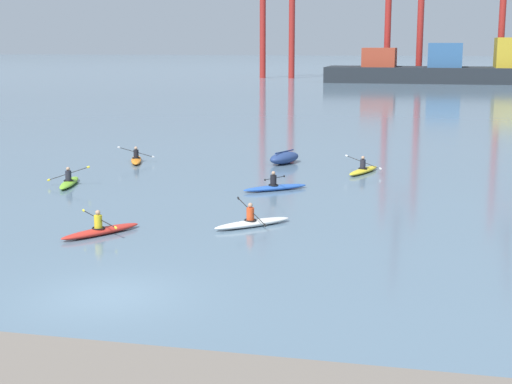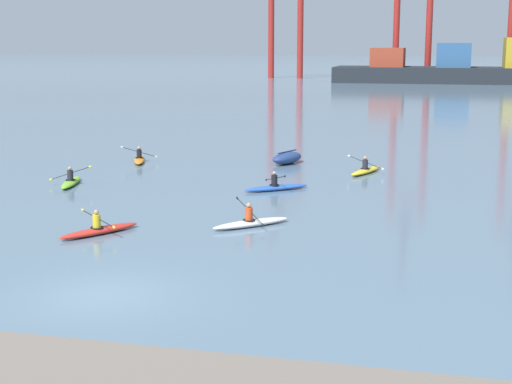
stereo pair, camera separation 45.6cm
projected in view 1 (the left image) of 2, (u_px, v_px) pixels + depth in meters
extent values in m
plane|color=slate|center=(109.00, 296.00, 22.00)|extent=(800.00, 800.00, 0.00)
cube|color=#1E2328|center=(444.00, 75.00, 137.04)|extent=(41.45, 11.22, 2.73)
cube|color=#993823|center=(380.00, 57.00, 138.97)|extent=(5.80, 7.85, 3.34)
cube|color=#2D5684|center=(445.00, 55.00, 136.38)|extent=(5.80, 7.85, 4.21)
cylinder|color=maroon|center=(263.00, 18.00, 153.18)|extent=(1.20, 1.20, 23.34)
cylinder|color=maroon|center=(292.00, 18.00, 151.89)|extent=(1.20, 1.20, 23.34)
cylinder|color=maroon|center=(388.00, 8.00, 144.49)|extent=(1.20, 1.20, 26.81)
cylinder|color=maroon|center=(421.00, 7.00, 143.17)|extent=(1.20, 1.20, 26.81)
cylinder|color=maroon|center=(503.00, 3.00, 140.20)|extent=(1.20, 1.20, 28.15)
ellipsoid|color=navy|center=(284.00, 158.00, 45.79)|extent=(1.99, 2.82, 0.70)
cube|color=navy|center=(284.00, 152.00, 45.71)|extent=(0.78, 1.83, 0.06)
ellipsoid|color=silver|center=(252.00, 223.00, 30.23)|extent=(2.83, 2.83, 0.26)
torus|color=black|center=(250.00, 220.00, 30.16)|extent=(0.69, 0.69, 0.05)
cylinder|color=#DB471E|center=(250.00, 214.00, 30.11)|extent=(0.30, 0.30, 0.50)
sphere|color=tan|center=(250.00, 205.00, 30.04)|extent=(0.19, 0.19, 0.19)
cylinder|color=black|center=(251.00, 211.00, 30.12)|extent=(1.43, 1.43, 0.74)
ellipsoid|color=black|center=(238.00, 198.00, 30.87)|extent=(0.17, 0.17, 0.16)
ellipsoid|color=black|center=(265.00, 225.00, 29.36)|extent=(0.17, 0.17, 0.16)
ellipsoid|color=red|center=(101.00, 231.00, 28.96)|extent=(2.30, 3.20, 0.26)
torus|color=black|center=(98.00, 228.00, 28.86)|extent=(0.67, 0.67, 0.05)
cylinder|color=gold|center=(98.00, 222.00, 28.82)|extent=(0.30, 0.30, 0.50)
sphere|color=tan|center=(98.00, 213.00, 28.75)|extent=(0.19, 0.19, 0.19)
cylinder|color=black|center=(99.00, 219.00, 28.83)|extent=(1.79, 1.13, 0.35)
ellipsoid|color=yellow|center=(84.00, 211.00, 29.52)|extent=(0.19, 0.14, 0.14)
ellipsoid|color=yellow|center=(116.00, 228.00, 28.14)|extent=(0.19, 0.14, 0.14)
ellipsoid|color=yellow|center=(363.00, 171.00, 42.60)|extent=(1.68, 3.41, 0.26)
torus|color=black|center=(363.00, 168.00, 42.49)|extent=(0.62, 0.62, 0.05)
cylinder|color=#23232D|center=(363.00, 164.00, 42.45)|extent=(0.30, 0.30, 0.50)
sphere|color=tan|center=(363.00, 158.00, 42.38)|extent=(0.19, 0.19, 0.19)
cylinder|color=black|center=(363.00, 162.00, 42.47)|extent=(1.93, 0.70, 0.58)
ellipsoid|color=silver|center=(347.00, 156.00, 42.94)|extent=(0.20, 0.10, 0.15)
ellipsoid|color=silver|center=(380.00, 169.00, 41.99)|extent=(0.20, 0.10, 0.15)
ellipsoid|color=#7ABC2D|center=(69.00, 183.00, 38.91)|extent=(1.41, 3.44, 0.26)
torus|color=black|center=(69.00, 180.00, 38.79)|extent=(0.59, 0.59, 0.05)
cylinder|color=#23232D|center=(68.00, 176.00, 38.74)|extent=(0.30, 0.30, 0.50)
sphere|color=tan|center=(68.00, 169.00, 38.67)|extent=(0.19, 0.19, 0.19)
cylinder|color=black|center=(68.00, 174.00, 38.77)|extent=(1.96, 0.52, 0.68)
ellipsoid|color=yellow|center=(49.00, 180.00, 38.81)|extent=(0.21, 0.09, 0.16)
ellipsoid|color=yellow|center=(88.00, 167.00, 38.73)|extent=(0.21, 0.09, 0.16)
ellipsoid|color=#2856B2|center=(275.00, 188.00, 37.60)|extent=(3.03, 2.59, 0.26)
torus|color=black|center=(273.00, 185.00, 37.53)|extent=(0.69, 0.69, 0.05)
cylinder|color=black|center=(273.00, 180.00, 37.48)|extent=(0.30, 0.30, 0.50)
sphere|color=tan|center=(273.00, 173.00, 37.42)|extent=(0.19, 0.19, 0.19)
cylinder|color=black|center=(274.00, 178.00, 37.48)|extent=(1.30, 1.62, 0.53)
ellipsoid|color=black|center=(265.00, 180.00, 38.43)|extent=(0.16, 0.18, 0.15)
ellipsoid|color=black|center=(284.00, 176.00, 36.53)|extent=(0.16, 0.18, 0.15)
ellipsoid|color=orange|center=(136.00, 160.00, 46.46)|extent=(1.75, 3.40, 0.26)
torus|color=black|center=(136.00, 158.00, 46.33)|extent=(0.63, 0.63, 0.05)
cylinder|color=black|center=(136.00, 154.00, 46.29)|extent=(0.30, 0.30, 0.50)
sphere|color=tan|center=(136.00, 148.00, 46.22)|extent=(0.19, 0.19, 0.19)
cylinder|color=black|center=(136.00, 152.00, 46.32)|extent=(1.90, 0.74, 0.64)
ellipsoid|color=silver|center=(119.00, 147.00, 46.13)|extent=(0.21, 0.11, 0.16)
ellipsoid|color=silver|center=(153.00, 157.00, 46.50)|extent=(0.21, 0.11, 0.16)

